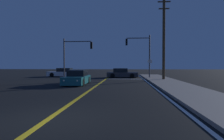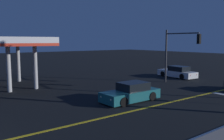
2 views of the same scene
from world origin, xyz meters
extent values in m
cube|color=gold|center=(0.00, 10.18, 0.01)|extent=(0.20, 34.62, 0.01)
cube|color=white|center=(4.81, 10.18, 0.01)|extent=(0.16, 34.62, 0.01)
cube|color=silver|center=(-7.26, 23.44, 0.44)|extent=(4.73, 1.94, 0.68)
cube|color=black|center=(-6.99, 23.43, 1.04)|extent=(2.21, 1.59, 0.60)
cylinder|color=black|center=(-8.74, 22.69, 0.32)|extent=(0.65, 0.25, 0.64)
cylinder|color=black|center=(-8.67, 24.31, 0.32)|extent=(0.65, 0.25, 0.64)
cylinder|color=black|center=(-5.85, 22.57, 0.32)|extent=(0.65, 0.25, 0.64)
cylinder|color=black|center=(-5.79, 24.19, 0.32)|extent=(0.65, 0.25, 0.64)
sphere|color=#FFF4CC|center=(-9.56, 23.00, 0.52)|extent=(0.18, 0.18, 0.18)
sphere|color=#FFF4CC|center=(-9.51, 24.08, 0.52)|extent=(0.18, 0.18, 0.18)
sphere|color=red|center=(-5.01, 22.81, 0.52)|extent=(0.14, 0.14, 0.14)
sphere|color=red|center=(-4.96, 23.89, 0.52)|extent=(0.14, 0.14, 0.14)
cube|color=#195960|center=(-1.96, 11.46, 0.44)|extent=(1.84, 4.41, 0.68)
cube|color=black|center=(-1.96, 11.72, 1.04)|extent=(1.56, 2.04, 0.60)
cylinder|color=black|center=(-1.11, 10.11, 0.32)|extent=(0.23, 0.64, 0.64)
cylinder|color=black|center=(-2.76, 10.09, 0.32)|extent=(0.23, 0.64, 0.64)
cylinder|color=black|center=(-1.15, 12.83, 0.32)|extent=(0.23, 0.64, 0.64)
cylinder|color=black|center=(-2.80, 12.80, 0.32)|extent=(0.23, 0.64, 0.64)
sphere|color=#FFF4CC|center=(-1.38, 9.33, 0.52)|extent=(0.18, 0.18, 0.18)
sphere|color=#FFF4CC|center=(-2.48, 9.32, 0.52)|extent=(0.18, 0.18, 0.18)
sphere|color=red|center=(-1.44, 13.61, 0.52)|extent=(0.14, 0.14, 0.14)
sphere|color=red|center=(-2.54, 13.59, 0.52)|extent=(0.14, 0.14, 0.14)
cylinder|color=#38383D|center=(-5.86, 19.77, 2.70)|extent=(0.18, 0.18, 5.40)
cylinder|color=#38383D|center=(-3.97, 19.77, 5.00)|extent=(3.77, 0.12, 0.12)
cube|color=black|center=(-2.09, 19.77, 4.45)|extent=(0.28, 0.28, 0.90)
sphere|color=red|center=(-2.09, 19.77, 4.72)|extent=(0.22, 0.22, 0.22)
sphere|color=#4C2D05|center=(-2.09, 19.77, 4.45)|extent=(0.22, 0.22, 0.22)
sphere|color=#0A3814|center=(-2.09, 19.77, 4.18)|extent=(0.22, 0.22, 0.22)
cube|color=silver|center=(-12.99, 6.53, 4.35)|extent=(9.29, 5.01, 0.50)
cube|color=red|center=(-12.99, 6.53, 3.98)|extent=(9.29, 5.01, 0.24)
cylinder|color=silver|center=(-10.43, 5.41, 2.05)|extent=(0.36, 0.36, 4.10)
cylinder|color=silver|center=(-15.54, 7.66, 2.05)|extent=(0.36, 0.36, 4.10)
cylinder|color=silver|center=(-10.43, 7.66, 2.05)|extent=(0.36, 0.36, 4.10)
cube|color=white|center=(-14.84, 6.53, 3.84)|extent=(0.70, 0.70, 0.06)
cube|color=white|center=(-11.13, 6.53, 3.84)|extent=(0.70, 0.70, 0.06)
camera|label=1|loc=(2.54, -6.03, 1.78)|focal=30.92mm
camera|label=2|loc=(10.82, 0.17, 4.29)|focal=38.99mm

